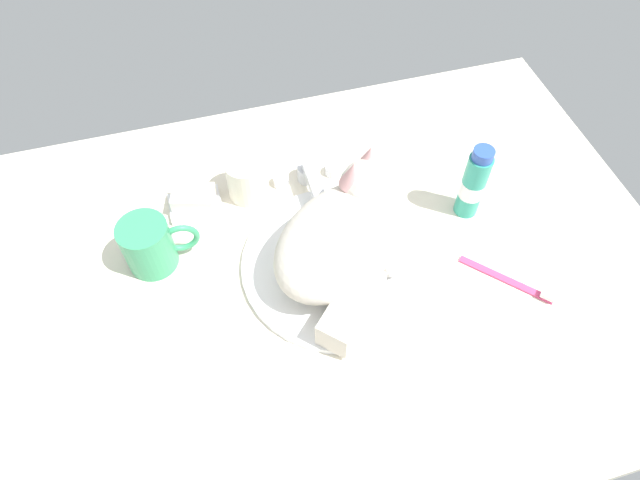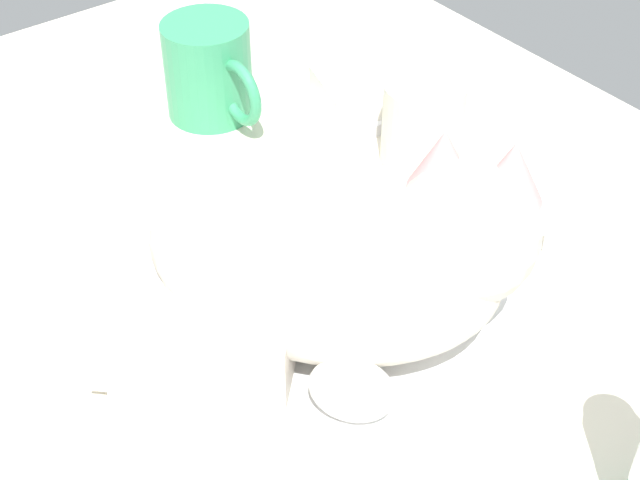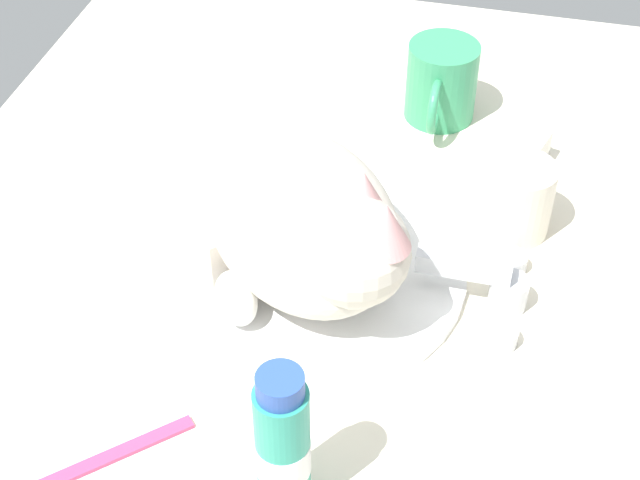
{
  "view_description": "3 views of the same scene",
  "coord_description": "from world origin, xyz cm",
  "px_view_note": "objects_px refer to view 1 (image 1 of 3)",
  "views": [
    {
      "loc": [
        -16.52,
        -47.36,
        77.06
      ],
      "look_at": [
        -2.92,
        0.72,
        7.2
      ],
      "focal_mm": 31.42,
      "sensor_mm": 36.0,
      "label": 1
    },
    {
      "loc": [
        38.57,
        -29.72,
        49.26
      ],
      "look_at": [
        -1.21,
        0.66,
        6.97
      ],
      "focal_mm": 53.97,
      "sensor_mm": 36.0,
      "label": 2
    },
    {
      "loc": [
        64.65,
        17.5,
        65.21
      ],
      "look_at": [
        2.26,
        2.34,
        6.49
      ],
      "focal_mm": 54.36,
      "sensor_mm": 36.0,
      "label": 3
    }
  ],
  "objects_px": {
    "cat": "(346,234)",
    "soap_bar": "(193,197)",
    "coffee_mug": "(150,245)",
    "rinse_cup": "(247,179)",
    "faucet": "(309,176)",
    "toothbrush": "(512,281)",
    "toothpaste_bottle": "(473,184)"
  },
  "relations": [
    {
      "from": "toothbrush",
      "to": "coffee_mug",
      "type": "bearing_deg",
      "value": 160.04
    },
    {
      "from": "rinse_cup",
      "to": "toothbrush",
      "type": "relative_size",
      "value": 0.63
    },
    {
      "from": "toothpaste_bottle",
      "to": "faucet",
      "type": "bearing_deg",
      "value": 152.17
    },
    {
      "from": "coffee_mug",
      "to": "toothpaste_bottle",
      "type": "xyz_separation_m",
      "value": [
        0.53,
        -0.04,
        0.02
      ]
    },
    {
      "from": "rinse_cup",
      "to": "toothbrush",
      "type": "distance_m",
      "value": 0.47
    },
    {
      "from": "rinse_cup",
      "to": "toothpaste_bottle",
      "type": "bearing_deg",
      "value": -21.5
    },
    {
      "from": "rinse_cup",
      "to": "soap_bar",
      "type": "bearing_deg",
      "value": -176.83
    },
    {
      "from": "cat",
      "to": "toothbrush",
      "type": "xyz_separation_m",
      "value": [
        0.24,
        -0.11,
        -0.07
      ]
    },
    {
      "from": "coffee_mug",
      "to": "faucet",
      "type": "bearing_deg",
      "value": 17.87
    },
    {
      "from": "cat",
      "to": "toothbrush",
      "type": "height_order",
      "value": "cat"
    },
    {
      "from": "faucet",
      "to": "toothpaste_bottle",
      "type": "height_order",
      "value": "toothpaste_bottle"
    },
    {
      "from": "coffee_mug",
      "to": "rinse_cup",
      "type": "distance_m",
      "value": 0.2
    },
    {
      "from": "faucet",
      "to": "coffee_mug",
      "type": "height_order",
      "value": "coffee_mug"
    },
    {
      "from": "soap_bar",
      "to": "toothbrush",
      "type": "distance_m",
      "value": 0.55
    },
    {
      "from": "coffee_mug",
      "to": "rinse_cup",
      "type": "height_order",
      "value": "coffee_mug"
    },
    {
      "from": "coffee_mug",
      "to": "soap_bar",
      "type": "relative_size",
      "value": 1.72
    },
    {
      "from": "soap_bar",
      "to": "coffee_mug",
      "type": "bearing_deg",
      "value": -129.39
    },
    {
      "from": "rinse_cup",
      "to": "soap_bar",
      "type": "xyz_separation_m",
      "value": [
        -0.1,
        -0.01,
        -0.01
      ]
    },
    {
      "from": "faucet",
      "to": "toothbrush",
      "type": "height_order",
      "value": "faucet"
    },
    {
      "from": "coffee_mug",
      "to": "rinse_cup",
      "type": "xyz_separation_m",
      "value": [
        0.18,
        0.1,
        -0.01
      ]
    },
    {
      "from": "soap_bar",
      "to": "toothbrush",
      "type": "relative_size",
      "value": 0.58
    },
    {
      "from": "cat",
      "to": "toothpaste_bottle",
      "type": "bearing_deg",
      "value": 10.55
    },
    {
      "from": "soap_bar",
      "to": "toothpaste_bottle",
      "type": "distance_m",
      "value": 0.48
    },
    {
      "from": "faucet",
      "to": "toothpaste_bottle",
      "type": "distance_m",
      "value": 0.28
    },
    {
      "from": "cat",
      "to": "soap_bar",
      "type": "height_order",
      "value": "cat"
    },
    {
      "from": "faucet",
      "to": "rinse_cup",
      "type": "distance_m",
      "value": 0.11
    },
    {
      "from": "rinse_cup",
      "to": "toothpaste_bottle",
      "type": "relative_size",
      "value": 0.53
    },
    {
      "from": "coffee_mug",
      "to": "toothbrush",
      "type": "distance_m",
      "value": 0.58
    },
    {
      "from": "cat",
      "to": "toothbrush",
      "type": "bearing_deg",
      "value": -25.16
    },
    {
      "from": "toothbrush",
      "to": "soap_bar",
      "type": "bearing_deg",
      "value": 147.59
    },
    {
      "from": "coffee_mug",
      "to": "soap_bar",
      "type": "xyz_separation_m",
      "value": [
        0.08,
        0.1,
        -0.02
      ]
    },
    {
      "from": "faucet",
      "to": "soap_bar",
      "type": "relative_size",
      "value": 1.77
    }
  ]
}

